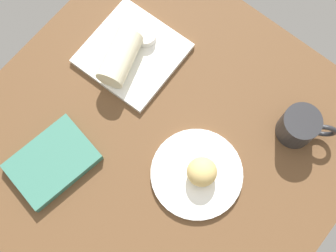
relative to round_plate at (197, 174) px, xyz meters
The scene contains 8 objects.
dining_table 15.20cm from the round_plate, 53.60° to the right, with size 110.00×90.00×4.00cm, color brown.
round_plate is the anchor object (origin of this frame).
scone_pastry 3.96cm from the round_plate, 116.36° to the left, with size 7.21×7.07×6.24cm, color #D5B66B.
square_plate 35.97cm from the round_plate, 113.78° to the right, with size 23.40×23.40×1.60cm, color white.
sauce_cup 38.30cm from the round_plate, 121.13° to the right, with size 5.59×5.59×2.53cm.
breakfast_wrap 34.91cm from the round_plate, 107.29° to the right, with size 7.18×7.18×14.03cm, color beige.
book_stack 35.32cm from the round_plate, 55.35° to the right, with size 22.22×17.57×2.74cm.
coffee_mug 27.58cm from the round_plate, 152.86° to the left, with size 9.65×13.17×8.91cm.
Camera 1 is at (11.23, 19.41, 114.51)cm, focal length 48.81 mm.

